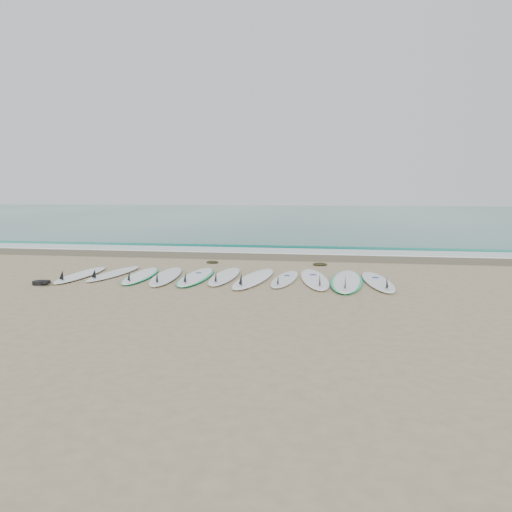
% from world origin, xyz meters
% --- Properties ---
extents(ground, '(120.00, 120.00, 0.00)m').
position_xyz_m(ground, '(0.00, 0.00, 0.00)').
color(ground, tan).
extents(ocean, '(120.00, 55.00, 0.03)m').
position_xyz_m(ocean, '(0.00, 32.50, 0.01)').
color(ocean, '#1C695D').
rests_on(ocean, ground).
extents(wet_sand_band, '(120.00, 1.80, 0.01)m').
position_xyz_m(wet_sand_band, '(0.00, 4.10, 0.01)').
color(wet_sand_band, brown).
rests_on(wet_sand_band, ground).
extents(foam_band, '(120.00, 1.40, 0.04)m').
position_xyz_m(foam_band, '(0.00, 5.50, 0.02)').
color(foam_band, silver).
rests_on(foam_band, ground).
extents(wave_crest, '(120.00, 1.00, 0.10)m').
position_xyz_m(wave_crest, '(0.00, 7.00, 0.05)').
color(wave_crest, '#1C695D').
rests_on(wave_crest, ground).
extents(surfboard_0, '(0.61, 2.46, 0.31)m').
position_xyz_m(surfboard_0, '(-3.43, -0.26, 0.05)').
color(surfboard_0, white).
rests_on(surfboard_0, ground).
extents(surfboard_1, '(0.66, 2.40, 0.30)m').
position_xyz_m(surfboard_1, '(-2.75, 0.06, 0.05)').
color(surfboard_1, white).
rests_on(surfboard_1, ground).
extents(surfboard_2, '(0.85, 2.46, 0.31)m').
position_xyz_m(surfboard_2, '(-2.00, -0.09, 0.05)').
color(surfboard_2, white).
rests_on(surfboard_2, ground).
extents(surfboard_3, '(0.92, 2.69, 0.34)m').
position_xyz_m(surfboard_3, '(-1.36, -0.14, 0.06)').
color(surfboard_3, white).
rests_on(surfboard_3, ground).
extents(surfboard_4, '(0.75, 2.65, 0.33)m').
position_xyz_m(surfboard_4, '(-0.68, -0.03, 0.05)').
color(surfboard_4, white).
rests_on(surfboard_4, ground).
extents(surfboard_5, '(0.59, 2.58, 0.33)m').
position_xyz_m(surfboard_5, '(-0.03, 0.11, 0.06)').
color(surfboard_5, white).
rests_on(surfboard_5, ground).
extents(surfboard_6, '(0.85, 2.87, 0.36)m').
position_xyz_m(surfboard_6, '(0.69, -0.12, 0.06)').
color(surfboard_6, white).
rests_on(surfboard_6, ground).
extents(surfboard_7, '(0.63, 2.33, 0.29)m').
position_xyz_m(surfboard_7, '(1.38, 0.00, 0.05)').
color(surfboard_7, white).
rests_on(surfboard_7, ground).
extents(surfboard_8, '(0.99, 2.81, 0.35)m').
position_xyz_m(surfboard_8, '(2.06, 0.06, 0.06)').
color(surfboard_8, white).
rests_on(surfboard_8, ground).
extents(surfboard_9, '(0.81, 2.93, 0.37)m').
position_xyz_m(surfboard_9, '(2.75, -0.04, 0.05)').
color(surfboard_9, white).
rests_on(surfboard_9, ground).
extents(surfboard_10, '(0.84, 2.63, 0.33)m').
position_xyz_m(surfboard_10, '(3.43, -0.02, 0.06)').
color(surfboard_10, white).
rests_on(surfboard_10, ground).
extents(seaweed_near, '(0.35, 0.27, 0.07)m').
position_xyz_m(seaweed_near, '(-0.93, 2.47, 0.03)').
color(seaweed_near, black).
rests_on(seaweed_near, ground).
extents(seaweed_far, '(0.39, 0.30, 0.08)m').
position_xyz_m(seaweed_far, '(2.07, 2.53, 0.04)').
color(seaweed_far, black).
rests_on(seaweed_far, ground).
extents(leash_coil, '(0.46, 0.36, 0.11)m').
position_xyz_m(leash_coil, '(-3.74, -1.32, 0.05)').
color(leash_coil, black).
rests_on(leash_coil, ground).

